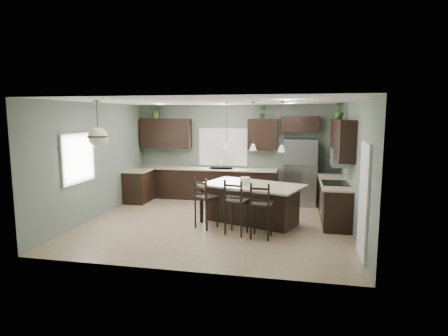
% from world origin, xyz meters
% --- Properties ---
extents(ground, '(6.00, 6.00, 0.00)m').
position_xyz_m(ground, '(0.00, 0.00, 0.00)').
color(ground, '#9E8466').
rests_on(ground, ground).
extents(pantry_door, '(0.04, 0.82, 2.04)m').
position_xyz_m(pantry_door, '(2.98, -1.55, 1.02)').
color(pantry_door, white).
rests_on(pantry_door, ground).
extents(window_back, '(1.35, 0.02, 1.00)m').
position_xyz_m(window_back, '(-0.40, 2.73, 1.55)').
color(window_back, white).
rests_on(window_back, room_shell).
extents(window_left, '(0.02, 1.10, 1.00)m').
position_xyz_m(window_left, '(-2.98, -0.80, 1.55)').
color(window_left, white).
rests_on(window_left, room_shell).
extents(left_return_cabs, '(0.60, 0.90, 0.90)m').
position_xyz_m(left_return_cabs, '(-2.70, 1.70, 0.45)').
color(left_return_cabs, black).
rests_on(left_return_cabs, ground).
extents(left_return_countertop, '(0.66, 0.96, 0.04)m').
position_xyz_m(left_return_countertop, '(-2.68, 1.70, 0.92)').
color(left_return_countertop, beige).
rests_on(left_return_countertop, left_return_cabs).
extents(back_lower_cabs, '(4.20, 0.60, 0.90)m').
position_xyz_m(back_lower_cabs, '(-0.85, 2.45, 0.45)').
color(back_lower_cabs, black).
rests_on(back_lower_cabs, ground).
extents(back_countertop, '(4.20, 0.66, 0.04)m').
position_xyz_m(back_countertop, '(-0.85, 2.43, 0.92)').
color(back_countertop, beige).
rests_on(back_countertop, back_lower_cabs).
extents(sink_inset, '(0.70, 0.45, 0.01)m').
position_xyz_m(sink_inset, '(-0.40, 2.43, 0.94)').
color(sink_inset, gray).
rests_on(sink_inset, back_countertop).
extents(faucet, '(0.02, 0.02, 0.28)m').
position_xyz_m(faucet, '(-0.40, 2.40, 1.08)').
color(faucet, silver).
rests_on(faucet, back_countertop).
extents(back_upper_left, '(1.55, 0.34, 0.90)m').
position_xyz_m(back_upper_left, '(-2.15, 2.58, 1.95)').
color(back_upper_left, black).
rests_on(back_upper_left, room_shell).
extents(back_upper_right, '(0.85, 0.34, 0.90)m').
position_xyz_m(back_upper_right, '(0.80, 2.58, 1.95)').
color(back_upper_right, black).
rests_on(back_upper_right, room_shell).
extents(fridge_header, '(1.05, 0.34, 0.45)m').
position_xyz_m(fridge_header, '(1.85, 2.58, 2.25)').
color(fridge_header, black).
rests_on(fridge_header, room_shell).
extents(right_lower_cabs, '(0.60, 2.35, 0.90)m').
position_xyz_m(right_lower_cabs, '(2.70, 0.87, 0.45)').
color(right_lower_cabs, black).
rests_on(right_lower_cabs, ground).
extents(right_countertop, '(0.66, 2.35, 0.04)m').
position_xyz_m(right_countertop, '(2.68, 0.87, 0.92)').
color(right_countertop, beige).
rests_on(right_countertop, right_lower_cabs).
extents(cooktop, '(0.58, 0.75, 0.02)m').
position_xyz_m(cooktop, '(2.68, 0.60, 0.94)').
color(cooktop, black).
rests_on(cooktop, right_countertop).
extents(wall_oven_front, '(0.01, 0.72, 0.60)m').
position_xyz_m(wall_oven_front, '(2.40, 0.60, 0.45)').
color(wall_oven_front, gray).
rests_on(wall_oven_front, right_lower_cabs).
extents(right_upper_cabs, '(0.34, 2.35, 0.90)m').
position_xyz_m(right_upper_cabs, '(2.83, 0.87, 1.95)').
color(right_upper_cabs, black).
rests_on(right_upper_cabs, room_shell).
extents(microwave, '(0.40, 0.75, 0.40)m').
position_xyz_m(microwave, '(2.78, 0.60, 1.55)').
color(microwave, gray).
rests_on(microwave, right_upper_cabs).
extents(refrigerator, '(0.90, 0.74, 1.85)m').
position_xyz_m(refrigerator, '(1.89, 2.31, 0.93)').
color(refrigerator, gray).
rests_on(refrigerator, ground).
extents(kitchen_island, '(2.54, 1.96, 0.92)m').
position_xyz_m(kitchen_island, '(0.82, 0.17, 0.46)').
color(kitchen_island, black).
rests_on(kitchen_island, ground).
extents(serving_dish, '(0.24, 0.24, 0.14)m').
position_xyz_m(serving_dish, '(0.63, 0.24, 0.99)').
color(serving_dish, silver).
rests_on(serving_dish, kitchen_island).
extents(bar_stool_left, '(0.58, 0.58, 1.15)m').
position_xyz_m(bar_stool_left, '(-0.14, -0.40, 0.58)').
color(bar_stool_left, black).
rests_on(bar_stool_left, ground).
extents(bar_stool_center, '(0.52, 0.52, 1.19)m').
position_xyz_m(bar_stool_center, '(0.59, -0.70, 0.59)').
color(bar_stool_center, black).
rests_on(bar_stool_center, ground).
extents(bar_stool_right, '(0.47, 0.47, 1.17)m').
position_xyz_m(bar_stool_right, '(1.13, -0.84, 0.59)').
color(bar_stool_right, black).
rests_on(bar_stool_right, ground).
extents(pendant_left, '(0.17, 0.17, 1.10)m').
position_xyz_m(pendant_left, '(0.16, 0.41, 2.25)').
color(pendant_left, white).
rests_on(pendant_left, room_shell).
extents(pendant_center, '(0.17, 0.17, 1.10)m').
position_xyz_m(pendant_center, '(0.82, 0.17, 2.25)').
color(pendant_center, silver).
rests_on(pendant_center, room_shell).
extents(pendant_right, '(0.17, 0.17, 1.10)m').
position_xyz_m(pendant_right, '(1.48, -0.07, 2.25)').
color(pendant_right, silver).
rests_on(pendant_right, room_shell).
extents(chandelier, '(0.44, 0.44, 0.95)m').
position_xyz_m(chandelier, '(-2.18, -1.28, 2.32)').
color(chandelier, beige).
rests_on(chandelier, room_shell).
extents(plant_back_left, '(0.39, 0.34, 0.43)m').
position_xyz_m(plant_back_left, '(-2.42, 2.55, 2.61)').
color(plant_back_left, '#375525').
rests_on(plant_back_left, back_upper_left).
extents(plant_back_right, '(0.27, 0.24, 0.40)m').
position_xyz_m(plant_back_right, '(0.80, 2.55, 2.60)').
color(plant_back_right, '#2F4E22').
rests_on(plant_back_right, back_upper_right).
extents(plant_right_wall, '(0.29, 0.29, 0.42)m').
position_xyz_m(plant_right_wall, '(2.80, 1.58, 2.61)').
color(plant_right_wall, '#2F5826').
rests_on(plant_right_wall, right_upper_cabs).
extents(room_shell, '(6.00, 6.00, 6.00)m').
position_xyz_m(room_shell, '(0.00, 0.00, 1.70)').
color(room_shell, '#5E6B5D').
rests_on(room_shell, ground).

